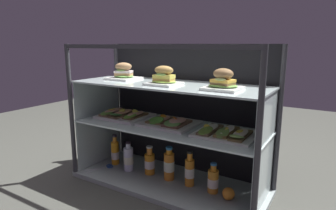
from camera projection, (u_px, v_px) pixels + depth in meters
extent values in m
cube|color=#43443E|center=(168.00, 186.00, 1.94)|extent=(6.00, 6.00, 0.02)
cube|color=#98A3A1|center=(168.00, 182.00, 1.94)|extent=(1.29, 0.50, 0.03)
cylinder|color=#333338|center=(71.00, 113.00, 1.97)|extent=(0.03, 0.03, 0.92)
cylinder|color=#333338|center=(258.00, 147.00, 1.33)|extent=(0.03, 0.03, 0.92)
cylinder|color=#333338|center=(117.00, 101.00, 2.36)|extent=(0.03, 0.03, 0.92)
cylinder|color=#333338|center=(279.00, 123.00, 1.72)|extent=(0.03, 0.03, 0.92)
cube|color=#333338|center=(145.00, 47.00, 1.56)|extent=(1.26, 0.02, 0.02)
cube|color=black|center=(186.00, 108.00, 2.05)|extent=(1.23, 0.01, 0.89)
cube|color=silver|center=(100.00, 138.00, 2.21)|extent=(0.01, 0.44, 0.37)
cube|color=silver|center=(263.00, 176.00, 1.58)|extent=(0.01, 0.44, 0.37)
cube|color=silver|center=(168.00, 126.00, 1.86)|extent=(1.25, 0.46, 0.01)
cube|color=silver|center=(98.00, 97.00, 2.14)|extent=(0.01, 0.44, 0.26)
cube|color=silver|center=(267.00, 119.00, 1.52)|extent=(0.01, 0.44, 0.26)
cube|color=silver|center=(168.00, 85.00, 1.80)|extent=(1.25, 0.46, 0.01)
cube|color=white|center=(124.00, 78.00, 2.02)|extent=(0.20, 0.20, 0.01)
ellipsoid|color=#72B14F|center=(124.00, 76.00, 2.02)|extent=(0.14, 0.12, 0.02)
cube|color=tan|center=(124.00, 74.00, 2.01)|extent=(0.13, 0.11, 0.02)
cube|color=silver|center=(124.00, 72.00, 2.01)|extent=(0.14, 0.12, 0.02)
ellipsoid|color=#79A754|center=(120.00, 70.00, 1.98)|extent=(0.07, 0.05, 0.02)
ellipsoid|color=#A47B4E|center=(123.00, 67.00, 2.00)|extent=(0.14, 0.12, 0.06)
cube|color=white|center=(164.00, 84.00, 1.75)|extent=(0.19, 0.19, 0.01)
ellipsoid|color=#97C149|center=(164.00, 81.00, 1.75)|extent=(0.15, 0.13, 0.01)
cube|color=tan|center=(164.00, 80.00, 1.74)|extent=(0.12, 0.08, 0.02)
cube|color=#DED055|center=(164.00, 76.00, 1.74)|extent=(0.12, 0.08, 0.02)
ellipsoid|color=#89C15C|center=(161.00, 74.00, 1.71)|extent=(0.07, 0.03, 0.02)
ellipsoid|color=#AD8544|center=(164.00, 70.00, 1.73)|extent=(0.13, 0.08, 0.05)
cube|color=white|center=(223.00, 88.00, 1.56)|extent=(0.19, 0.19, 0.02)
ellipsoid|color=#699D45|center=(223.00, 85.00, 1.56)|extent=(0.16, 0.14, 0.02)
cube|color=#9C7446|center=(223.00, 84.00, 1.56)|extent=(0.12, 0.11, 0.02)
cube|color=#F0BC44|center=(223.00, 81.00, 1.55)|extent=(0.13, 0.11, 0.02)
ellipsoid|color=#A6C166|center=(220.00, 79.00, 1.52)|extent=(0.07, 0.04, 0.02)
ellipsoid|color=olive|center=(223.00, 74.00, 1.55)|extent=(0.13, 0.11, 0.06)
cube|color=white|center=(125.00, 116.00, 2.07)|extent=(0.34, 0.30, 0.02)
cube|color=brown|center=(114.00, 113.00, 2.10)|extent=(0.08, 0.23, 0.02)
ellipsoid|color=olive|center=(107.00, 113.00, 2.04)|extent=(0.08, 0.12, 0.03)
ellipsoid|color=#E4A389|center=(114.00, 110.00, 2.09)|extent=(0.07, 0.18, 0.02)
cylinder|color=yellow|center=(111.00, 109.00, 2.07)|extent=(0.05, 0.05, 0.02)
cube|color=brown|center=(123.00, 114.00, 2.05)|extent=(0.08, 0.23, 0.01)
ellipsoid|color=#529C46|center=(116.00, 115.00, 1.99)|extent=(0.09, 0.13, 0.05)
ellipsoid|color=#F0A87D|center=(123.00, 112.00, 2.05)|extent=(0.07, 0.19, 0.02)
cylinder|color=yellow|center=(122.00, 111.00, 2.04)|extent=(0.05, 0.05, 0.02)
cube|color=brown|center=(136.00, 116.00, 2.01)|extent=(0.08, 0.21, 0.01)
ellipsoid|color=#659A32|center=(130.00, 116.00, 1.96)|extent=(0.09, 0.12, 0.03)
ellipsoid|color=#E0A488|center=(136.00, 114.00, 2.01)|extent=(0.07, 0.16, 0.02)
cylinder|color=#EDE14C|center=(135.00, 112.00, 2.02)|extent=(0.05, 0.05, 0.03)
cube|color=white|center=(169.00, 123.00, 1.88)|extent=(0.34, 0.30, 0.02)
cube|color=brown|center=(161.00, 120.00, 1.91)|extent=(0.12, 0.21, 0.01)
ellipsoid|color=#539A32|center=(156.00, 120.00, 1.86)|extent=(0.13, 0.13, 0.04)
ellipsoid|color=#E3A88C|center=(161.00, 118.00, 1.91)|extent=(0.10, 0.17, 0.01)
cylinder|color=orange|center=(163.00, 116.00, 1.92)|extent=(0.06, 0.06, 0.02)
cube|color=brown|center=(177.00, 123.00, 1.83)|extent=(0.12, 0.20, 0.02)
ellipsoid|color=#69A34C|center=(172.00, 123.00, 1.78)|extent=(0.12, 0.12, 0.03)
ellipsoid|color=#E0A18D|center=(177.00, 121.00, 1.82)|extent=(0.10, 0.16, 0.02)
cylinder|color=orange|center=(175.00, 118.00, 1.83)|extent=(0.05, 0.05, 0.02)
cube|color=white|center=(227.00, 134.00, 1.67)|extent=(0.34, 0.30, 0.01)
cube|color=brown|center=(210.00, 130.00, 1.70)|extent=(0.08, 0.23, 0.01)
ellipsoid|color=olive|center=(206.00, 131.00, 1.64)|extent=(0.08, 0.12, 0.04)
ellipsoid|color=silver|center=(210.00, 127.00, 1.70)|extent=(0.07, 0.19, 0.01)
cylinder|color=yellow|center=(207.00, 127.00, 1.68)|extent=(0.05, 0.05, 0.02)
cube|color=brown|center=(227.00, 132.00, 1.66)|extent=(0.08, 0.23, 0.01)
ellipsoid|color=olive|center=(222.00, 133.00, 1.60)|extent=(0.08, 0.12, 0.05)
ellipsoid|color=silver|center=(227.00, 129.00, 1.66)|extent=(0.07, 0.19, 0.01)
cylinder|color=yellow|center=(225.00, 129.00, 1.63)|extent=(0.06, 0.06, 0.02)
cube|color=brown|center=(241.00, 135.00, 1.60)|extent=(0.08, 0.22, 0.01)
ellipsoid|color=#A5D56A|center=(237.00, 136.00, 1.54)|extent=(0.09, 0.12, 0.04)
ellipsoid|color=#F1E2C8|center=(241.00, 133.00, 1.60)|extent=(0.07, 0.18, 0.02)
cylinder|color=yellow|center=(239.00, 131.00, 1.59)|extent=(0.05, 0.05, 0.02)
cylinder|color=orange|center=(115.00, 153.00, 2.18)|extent=(0.06, 0.06, 0.17)
cylinder|color=silver|center=(115.00, 155.00, 2.18)|extent=(0.06, 0.06, 0.06)
cylinder|color=orange|center=(115.00, 139.00, 2.15)|extent=(0.03, 0.03, 0.04)
cylinder|color=black|center=(114.00, 136.00, 2.15)|extent=(0.03, 0.03, 0.02)
cylinder|color=white|center=(129.00, 159.00, 2.07)|extent=(0.07, 0.07, 0.17)
cylinder|color=#EBE8CD|center=(129.00, 160.00, 2.07)|extent=(0.07, 0.07, 0.06)
cylinder|color=silver|center=(128.00, 146.00, 2.05)|extent=(0.03, 0.03, 0.03)
cylinder|color=black|center=(128.00, 143.00, 2.04)|extent=(0.04, 0.04, 0.01)
cylinder|color=orange|center=(150.00, 164.00, 2.02)|extent=(0.07, 0.07, 0.14)
cylinder|color=silver|center=(150.00, 164.00, 2.01)|extent=(0.07, 0.07, 0.06)
cylinder|color=orange|center=(150.00, 151.00, 2.00)|extent=(0.04, 0.04, 0.05)
cylinder|color=silver|center=(149.00, 147.00, 1.99)|extent=(0.04, 0.04, 0.01)
cylinder|color=orange|center=(169.00, 167.00, 1.93)|extent=(0.07, 0.07, 0.18)
cylinder|color=white|center=(169.00, 166.00, 1.93)|extent=(0.07, 0.07, 0.07)
cylinder|color=orange|center=(169.00, 152.00, 1.91)|extent=(0.04, 0.04, 0.03)
cylinder|color=#2B77B6|center=(169.00, 148.00, 1.90)|extent=(0.04, 0.04, 0.02)
cylinder|color=orange|center=(190.00, 173.00, 1.84)|extent=(0.06, 0.06, 0.17)
cylinder|color=white|center=(190.00, 172.00, 1.84)|extent=(0.06, 0.06, 0.06)
cylinder|color=orange|center=(190.00, 157.00, 1.82)|extent=(0.03, 0.03, 0.05)
cylinder|color=black|center=(190.00, 152.00, 1.82)|extent=(0.04, 0.04, 0.01)
cylinder|color=orange|center=(213.00, 181.00, 1.76)|extent=(0.07, 0.07, 0.14)
cylinder|color=silver|center=(213.00, 182.00, 1.76)|extent=(0.07, 0.07, 0.06)
cylinder|color=orange|center=(214.00, 168.00, 1.74)|extent=(0.03, 0.03, 0.04)
cylinder|color=#326CAF|center=(214.00, 164.00, 1.74)|extent=(0.04, 0.04, 0.01)
sphere|color=orange|center=(228.00, 194.00, 1.68)|extent=(0.07, 0.07, 0.07)
cube|color=silver|center=(95.00, 170.00, 2.08)|extent=(0.06, 0.13, 0.00)
torus|color=#2750A2|center=(109.00, 166.00, 2.15)|extent=(0.06, 0.06, 0.01)
cube|color=silver|center=(95.00, 169.00, 2.10)|extent=(0.10, 0.11, 0.00)
torus|color=#2B4FA3|center=(110.00, 167.00, 2.13)|extent=(0.06, 0.06, 0.01)
cylinder|color=silver|center=(101.00, 168.00, 2.11)|extent=(0.01, 0.01, 0.01)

